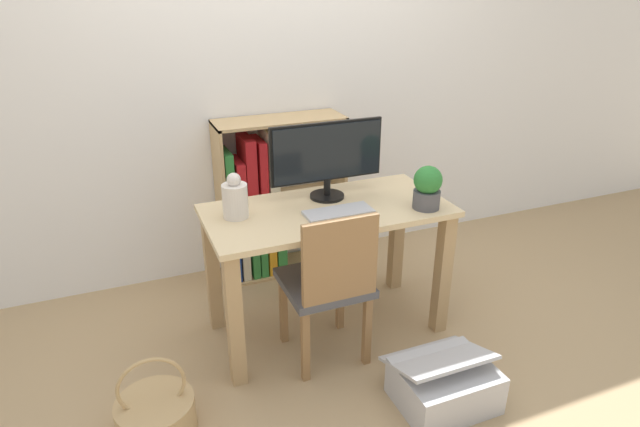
% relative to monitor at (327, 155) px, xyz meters
% --- Properties ---
extents(ground_plane, '(10.00, 10.00, 0.00)m').
position_rel_monitor_xyz_m(ground_plane, '(-0.05, -0.13, -0.95)').
color(ground_plane, tan).
extents(wall_back, '(8.00, 0.05, 2.60)m').
position_rel_monitor_xyz_m(wall_back, '(-0.05, 0.77, 0.35)').
color(wall_back, white).
rests_on(wall_back, ground_plane).
extents(desk, '(1.23, 0.60, 0.72)m').
position_rel_monitor_xyz_m(desk, '(-0.05, -0.13, -0.38)').
color(desk, '#D8BC8C').
rests_on(desk, ground_plane).
extents(monitor, '(0.61, 0.18, 0.40)m').
position_rel_monitor_xyz_m(monitor, '(0.00, 0.00, 0.00)').
color(monitor, black).
rests_on(monitor, desk).
extents(keyboard, '(0.34, 0.14, 0.02)m').
position_rel_monitor_xyz_m(keyboard, '(-0.03, -0.22, -0.23)').
color(keyboard, '#B2B2B7').
rests_on(keyboard, desk).
extents(vase, '(0.12, 0.12, 0.23)m').
position_rel_monitor_xyz_m(vase, '(-0.51, -0.07, -0.14)').
color(vase, silver).
rests_on(vase, desk).
extents(potted_plant, '(0.14, 0.14, 0.22)m').
position_rel_monitor_xyz_m(potted_plant, '(0.41, -0.32, -0.12)').
color(potted_plant, '#4C4C51').
rests_on(potted_plant, desk).
extents(chair, '(0.40, 0.40, 0.83)m').
position_rel_monitor_xyz_m(chair, '(-0.15, -0.39, -0.50)').
color(chair, '#4C4C51').
rests_on(chair, ground_plane).
extents(bookshelf, '(0.79, 0.28, 1.01)m').
position_rel_monitor_xyz_m(bookshelf, '(-0.19, 0.59, -0.49)').
color(bookshelf, tan).
rests_on(bookshelf, ground_plane).
extents(basket, '(0.33, 0.33, 0.38)m').
position_rel_monitor_xyz_m(basket, '(-1.01, -0.55, -0.86)').
color(basket, tan).
rests_on(basket, ground_plane).
extents(storage_box, '(0.43, 0.40, 0.27)m').
position_rel_monitor_xyz_m(storage_box, '(0.22, -0.86, -0.85)').
color(storage_box, '#B2B2B7').
rests_on(storage_box, ground_plane).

